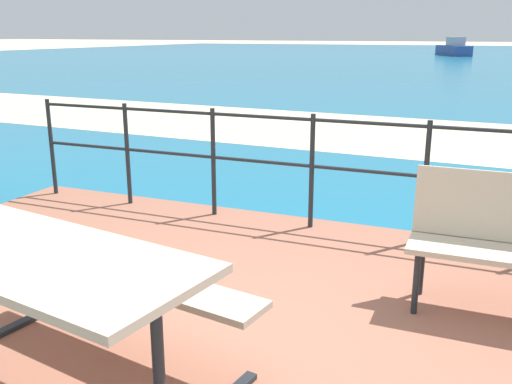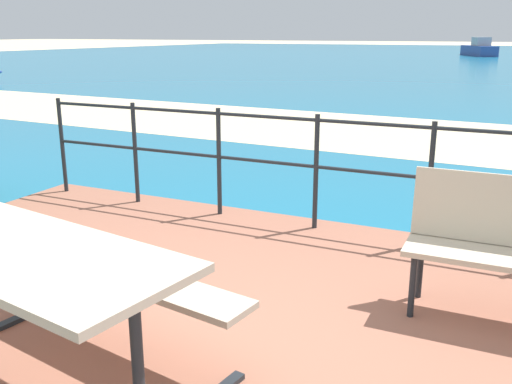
# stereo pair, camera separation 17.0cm
# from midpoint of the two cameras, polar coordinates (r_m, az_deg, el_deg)

# --- Properties ---
(ground_plane) EXTENTS (240.00, 240.00, 0.00)m
(ground_plane) POSITION_cam_midpoint_polar(r_m,az_deg,el_deg) (3.31, -6.79, -16.98)
(ground_plane) COLOR beige
(patio_paving) EXTENTS (6.40, 5.20, 0.06)m
(patio_paving) POSITION_cam_midpoint_polar(r_m,az_deg,el_deg) (3.29, -6.81, -16.54)
(patio_paving) COLOR #935B47
(patio_paving) RESTS_ON ground
(sea_water) EXTENTS (90.00, 90.00, 0.01)m
(sea_water) POSITION_cam_midpoint_polar(r_m,az_deg,el_deg) (42.41, 23.44, 12.12)
(sea_water) COLOR #196B8E
(sea_water) RESTS_ON ground
(beach_strip) EXTENTS (54.14, 6.79, 0.01)m
(beach_strip) POSITION_cam_midpoint_polar(r_m,az_deg,el_deg) (10.56, 16.47, 5.45)
(beach_strip) COLOR beige
(beach_strip) RESTS_ON ground
(picnic_table) EXTENTS (1.93, 1.65, 0.79)m
(picnic_table) POSITION_cam_midpoint_polar(r_m,az_deg,el_deg) (2.84, -20.87, -8.70)
(picnic_table) COLOR tan
(picnic_table) RESTS_ON patio_paving
(railing_fence) EXTENTS (5.94, 0.04, 1.04)m
(railing_fence) POSITION_cam_midpoint_polar(r_m,az_deg,el_deg) (5.05, 7.06, 3.29)
(railing_fence) COLOR #1E2328
(railing_fence) RESTS_ON patio_paving
(boat_near) EXTENTS (3.12, 5.29, 1.42)m
(boat_near) POSITION_cam_midpoint_polar(r_m,az_deg,el_deg) (48.96, 21.61, 13.23)
(boat_near) COLOR #2D478C
(boat_near) RESTS_ON sea_water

